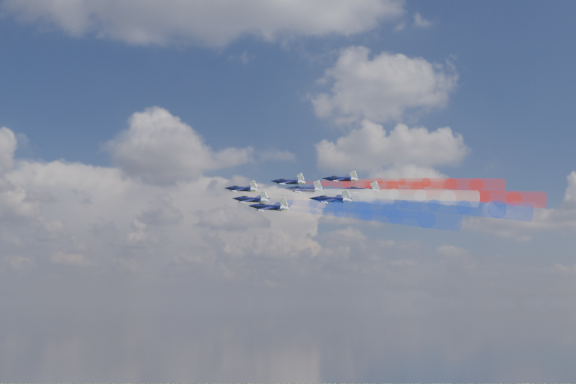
# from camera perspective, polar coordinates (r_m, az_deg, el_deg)

# --- Properties ---
(jet_lead) EXTENTS (16.61, 16.01, 8.45)m
(jet_lead) POSITION_cam_1_polar(r_m,az_deg,el_deg) (186.54, -4.20, 0.28)
(jet_lead) COLOR black
(trail_lead) EXTENTS (38.09, 27.45, 11.63)m
(trail_lead) POSITION_cam_1_polar(r_m,az_deg,el_deg) (171.08, 2.88, -0.14)
(trail_lead) COLOR white
(jet_inner_left) EXTENTS (16.61, 16.01, 8.45)m
(jet_inner_left) POSITION_cam_1_polar(r_m,az_deg,el_deg) (170.98, -3.35, -0.70)
(jet_inner_left) COLOR black
(trail_inner_left) EXTENTS (38.09, 27.45, 11.63)m
(trail_inner_left) POSITION_cam_1_polar(r_m,az_deg,el_deg) (156.02, 4.51, -1.24)
(trail_inner_left) COLOR blue
(jet_inner_right) EXTENTS (16.61, 16.01, 8.45)m
(jet_inner_right) POSITION_cam_1_polar(r_m,az_deg,el_deg) (189.28, 0.08, 0.93)
(jet_inner_right) COLOR black
(trail_inner_right) EXTENTS (38.09, 27.45, 11.63)m
(trail_inner_right) POSITION_cam_1_polar(r_m,az_deg,el_deg) (175.54, 7.36, 0.58)
(trail_inner_right) COLOR red
(jet_outer_left) EXTENTS (16.61, 16.01, 8.45)m
(jet_outer_left) POSITION_cam_1_polar(r_m,az_deg,el_deg) (156.41, -1.68, -1.39)
(jet_outer_left) COLOR black
(trail_outer_left) EXTENTS (38.09, 27.45, 11.63)m
(trail_outer_left) POSITION_cam_1_polar(r_m,az_deg,el_deg) (142.32, 7.13, -2.05)
(trail_outer_left) COLOR blue
(jet_center_third) EXTENTS (16.61, 16.01, 8.45)m
(jet_center_third) POSITION_cam_1_polar(r_m,az_deg,el_deg) (174.65, 1.51, 0.23)
(jet_center_third) COLOR black
(trail_center_third) EXTENTS (38.09, 27.45, 11.63)m
(trail_center_third) POSITION_cam_1_polar(r_m,az_deg,el_deg) (161.66, 9.57, -0.21)
(trail_center_third) COLOR white
(jet_outer_right) EXTENTS (16.61, 16.01, 8.45)m
(jet_outer_right) POSITION_cam_1_polar(r_m,az_deg,el_deg) (190.49, 4.83, 1.18)
(jet_outer_right) COLOR black
(trail_outer_right) EXTENTS (38.09, 27.45, 11.63)m
(trail_outer_right) POSITION_cam_1_polar(r_m,az_deg,el_deg) (178.77, 12.36, 0.84)
(trail_outer_right) COLOR red
(jet_rear_left) EXTENTS (16.61, 16.01, 8.45)m
(jet_rear_left) POSITION_cam_1_polar(r_m,az_deg,el_deg) (158.31, 3.93, -0.68)
(jet_rear_left) COLOR black
(trail_rear_left) EXTENTS (38.09, 27.45, 11.63)m
(trail_rear_left) POSITION_cam_1_polar(r_m,az_deg,el_deg) (146.57, 13.05, -1.25)
(trail_rear_left) COLOR blue
(jet_rear_right) EXTENTS (16.61, 16.01, 8.45)m
(jet_rear_right) POSITION_cam_1_polar(r_m,az_deg,el_deg) (175.37, 6.64, 0.15)
(jet_rear_right) COLOR black
(trail_rear_right) EXTENTS (38.09, 27.45, 11.63)m
(trail_rear_right) POSITION_cam_1_polar(r_m,az_deg,el_deg) (164.61, 14.98, -0.29)
(trail_rear_right) COLOR red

